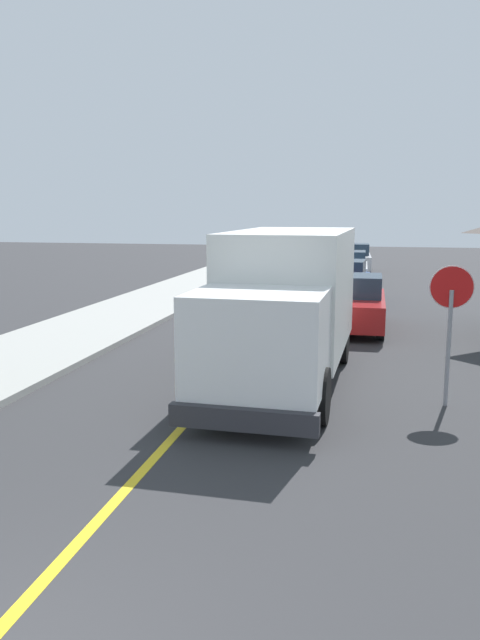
# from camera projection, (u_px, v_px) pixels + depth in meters

# --- Properties ---
(centre_line_yellow) EXTENTS (0.16, 56.00, 0.01)m
(centre_line_yellow) POSITION_uv_depth(u_px,v_px,m) (232.00, 371.00, 14.34)
(centre_line_yellow) COLOR gold
(centre_line_yellow) RESTS_ON ground
(box_truck) EXTENTS (2.58, 7.24, 3.20)m
(box_truck) POSITION_uv_depth(u_px,v_px,m) (286.00, 300.00, 13.25)
(box_truck) COLOR silver
(box_truck) RESTS_ON ground
(parked_car_near) EXTENTS (1.82, 4.41, 1.67)m
(parked_car_near) POSITION_uv_depth(u_px,v_px,m) (354.00, 304.00, 19.21)
(parked_car_near) COLOR maroon
(parked_car_near) RESTS_ON ground
(parked_car_mid) EXTENTS (2.01, 4.48, 1.67)m
(parked_car_mid) POSITION_uv_depth(u_px,v_px,m) (343.00, 283.00, 24.80)
(parked_car_mid) COLOR #2D4793
(parked_car_mid) RESTS_ON ground
(parked_car_far) EXTENTS (1.89, 4.44, 1.67)m
(parked_car_far) POSITION_uv_depth(u_px,v_px,m) (348.00, 270.00, 30.19)
(parked_car_far) COLOR silver
(parked_car_far) RESTS_ON ground
(parked_car_furthest) EXTENTS (1.99, 4.47, 1.67)m
(parked_car_furthest) POSITION_uv_depth(u_px,v_px,m) (355.00, 259.00, 36.62)
(parked_car_furthest) COLOR #B7B7BC
(parked_car_furthest) RESTS_ON ground
(stop_sign) EXTENTS (0.80, 0.10, 2.65)m
(stop_sign) POSITION_uv_depth(u_px,v_px,m) (451.00, 308.00, 11.57)
(stop_sign) COLOR gray
(stop_sign) RESTS_ON ground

